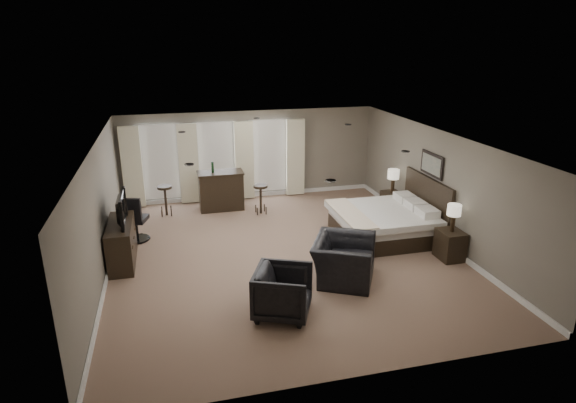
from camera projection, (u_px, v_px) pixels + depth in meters
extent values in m
cube|color=#7C614F|center=(284.00, 254.00, 10.78)|extent=(7.60, 8.60, 0.04)
cube|color=silver|center=(283.00, 140.00, 9.94)|extent=(7.60, 8.60, 0.04)
cube|color=slate|center=(250.00, 155.00, 14.26)|extent=(7.50, 0.04, 2.60)
cube|color=slate|center=(358.00, 298.00, 6.46)|extent=(7.50, 0.04, 2.60)
cube|color=slate|center=(99.00, 214.00, 9.49)|extent=(0.04, 8.50, 2.60)
cube|color=slate|center=(439.00, 187.00, 11.23)|extent=(0.04, 8.50, 2.60)
cube|color=silver|center=(160.00, 162.00, 13.62)|extent=(1.15, 0.04, 2.05)
cube|color=silver|center=(216.00, 159.00, 13.99)|extent=(1.15, 0.04, 2.05)
cube|color=silver|center=(270.00, 156.00, 14.36)|extent=(1.15, 0.04, 2.05)
cube|color=beige|center=(132.00, 167.00, 13.36)|extent=(0.55, 0.12, 2.30)
cube|color=beige|center=(189.00, 164.00, 13.72)|extent=(0.55, 0.12, 2.30)
cube|color=beige|center=(244.00, 161.00, 14.09)|extent=(0.55, 0.12, 2.30)
cube|color=beige|center=(295.00, 157.00, 14.44)|extent=(0.55, 0.12, 2.30)
cube|color=silver|center=(385.00, 209.00, 11.47)|extent=(2.25, 2.15, 1.43)
cube|color=black|center=(450.00, 245.00, 10.47)|extent=(0.48, 0.59, 0.65)
cube|color=black|center=(391.00, 203.00, 13.14)|extent=(0.46, 0.57, 0.62)
cube|color=beige|center=(453.00, 218.00, 10.27)|extent=(0.29, 0.29, 0.61)
cube|color=beige|center=(393.00, 181.00, 12.93)|extent=(0.31, 0.31, 0.64)
cube|color=slate|center=(431.00, 165.00, 11.39)|extent=(0.04, 0.96, 0.56)
cube|color=black|center=(122.00, 243.00, 10.24)|extent=(0.50, 1.56, 0.91)
imported|color=black|center=(119.00, 220.00, 10.07)|extent=(0.64, 1.12, 0.15)
imported|color=black|center=(344.00, 253.00, 9.50)|extent=(1.37, 1.56, 1.14)
imported|color=black|center=(283.00, 290.00, 8.29)|extent=(1.18, 1.21, 0.96)
cube|color=black|center=(221.00, 190.00, 13.44)|extent=(1.25, 0.65, 1.09)
cube|color=black|center=(166.00, 201.00, 13.01)|extent=(0.49, 0.49, 0.83)
cube|color=black|center=(261.00, 199.00, 13.15)|extent=(0.44, 0.44, 0.81)
cube|color=black|center=(135.00, 218.00, 11.34)|extent=(0.72, 0.72, 1.14)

